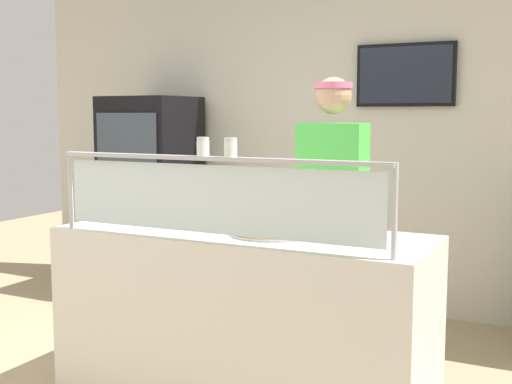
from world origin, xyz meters
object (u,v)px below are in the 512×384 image
(pizza_server, at_px, (279,228))
(pepper_flake_shaker, at_px, (231,149))
(pizza_tray, at_px, (272,232))
(worker_figure, at_px, (332,209))
(drink_fridge, at_px, (151,196))
(parmesan_shaker, at_px, (203,148))

(pizza_server, xyz_separation_m, pepper_flake_shaker, (-0.12, -0.27, 0.40))
(pizza_tray, height_order, worker_figure, worker_figure)
(pizza_server, distance_m, pepper_flake_shaker, 0.50)
(worker_figure, distance_m, drink_fridge, 2.27)
(pepper_flake_shaker, bearing_deg, worker_figure, 80.48)
(pizza_tray, height_order, pizza_server, pizza_server)
(pepper_flake_shaker, bearing_deg, parmesan_shaker, 180.00)
(pizza_tray, xyz_separation_m, worker_figure, (0.08, 0.64, 0.04))
(pizza_tray, xyz_separation_m, drink_fridge, (-1.94, 1.66, -0.12))
(pizza_tray, xyz_separation_m, pizza_server, (0.04, -0.02, 0.02))
(pepper_flake_shaker, height_order, drink_fridge, drink_fridge)
(pizza_server, distance_m, drink_fridge, 2.60)
(parmesan_shaker, bearing_deg, worker_figure, 71.89)
(pizza_tray, bearing_deg, pizza_server, -25.12)
(parmesan_shaker, bearing_deg, pizza_tray, 52.20)
(parmesan_shaker, relative_size, pepper_flake_shaker, 1.01)
(pizza_server, bearing_deg, pizza_tray, 139.27)
(pizza_server, bearing_deg, worker_figure, 71.18)
(pizza_server, distance_m, parmesan_shaker, 0.55)
(parmesan_shaker, xyz_separation_m, drink_fridge, (-1.72, 1.95, -0.54))
(parmesan_shaker, xyz_separation_m, pepper_flake_shaker, (0.15, 0.00, -0.00))
(pizza_tray, height_order, pepper_flake_shaker, pepper_flake_shaker)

